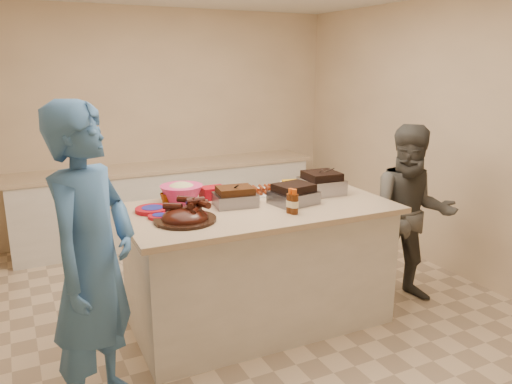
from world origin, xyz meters
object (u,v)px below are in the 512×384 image
bbq_bottle_b (294,214)px  island (259,320)px  mustard_bottle (224,209)px  coleslaw_bowl (182,202)px  guest_gray (404,298)px  roasting_pan (321,193)px  bbq_bottle_a (290,213)px  plastic_cup (166,204)px  rib_platter (185,221)px

bbq_bottle_b → island: bearing=114.2°
island → mustard_bottle: (-0.27, 0.05, 0.99)m
coleslaw_bowl → bbq_bottle_b: bearing=-46.9°
coleslaw_bowl → guest_gray: (1.87, -0.60, -0.99)m
roasting_pan → mustard_bottle: bearing=-171.9°
bbq_bottle_b → mustard_bottle: bbq_bottle_b is taller
bbq_bottle_a → plastic_cup: size_ratio=1.98×
coleslaw_bowl → plastic_cup: 0.13m
island → coleslaw_bowl: 1.17m
mustard_bottle → roasting_pan: bearing=3.7°
rib_platter → bbq_bottle_a: 0.78m
roasting_pan → mustard_bottle: same height
coleslaw_bowl → plastic_cup: (-0.13, 0.01, -0.00)m
island → coleslaw_bowl: bearing=144.5°
guest_gray → mustard_bottle: bearing=-159.1°
roasting_pan → mustard_bottle: size_ratio=2.50×
island → plastic_cup: (-0.63, 0.38, 0.99)m
bbq_bottle_b → roasting_pan: bearing=38.7°
island → roasting_pan: roasting_pan is taller
roasting_pan → coleslaw_bowl: bearing=171.4°
plastic_cup → guest_gray: (1.99, -0.61, -0.99)m
island → bbq_bottle_a: size_ratio=11.22×
bbq_bottle_b → guest_gray: 1.58m
mustard_bottle → plastic_cup: (-0.35, 0.33, -0.00)m
bbq_bottle_b → plastic_cup: bbq_bottle_b is taller
bbq_bottle_a → plastic_cup: bearing=139.1°
bbq_bottle_b → plastic_cup: size_ratio=1.99×
bbq_bottle_a → bbq_bottle_b: size_ratio=0.99×
coleslaw_bowl → plastic_cup: size_ratio=3.63×
rib_platter → bbq_bottle_b: size_ratio=2.37×
bbq_bottle_b → rib_platter: bearing=166.2°
bbq_bottle_a → guest_gray: 1.58m
rib_platter → roasting_pan: bearing=9.8°
plastic_cup → guest_gray: bearing=-17.0°
bbq_bottle_b → coleslaw_bowl: bearing=133.1°
island → plastic_cup: bearing=150.0°
rib_platter → bbq_bottle_a: size_ratio=2.38×
mustard_bottle → island: bearing=-10.0°
bbq_bottle_b → guest_gray: bearing=3.5°
island → roasting_pan: bearing=10.9°
bbq_bottle_a → plastic_cup: 1.00m
roasting_pan → bbq_bottle_b: bbq_bottle_b is taller
coleslaw_bowl → guest_gray: 2.20m
island → guest_gray: 1.38m
rib_platter → island: bearing=10.1°
rib_platter → mustard_bottle: size_ratio=3.45×
island → rib_platter: (-0.64, -0.11, 0.99)m
bbq_bottle_a → bbq_bottle_b: same height
plastic_cup → bbq_bottle_a: bearing=-40.9°
bbq_bottle_b → guest_gray: (1.23, 0.08, -0.99)m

